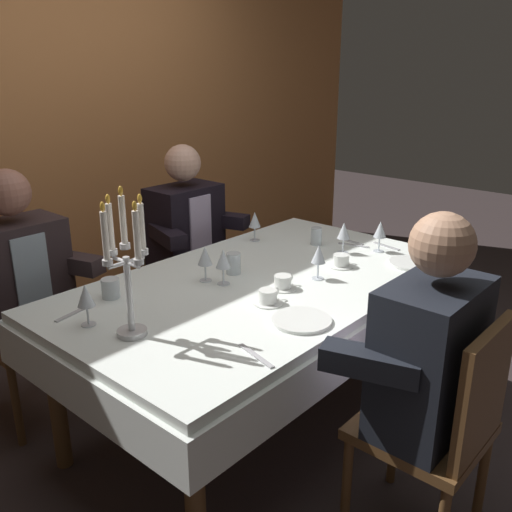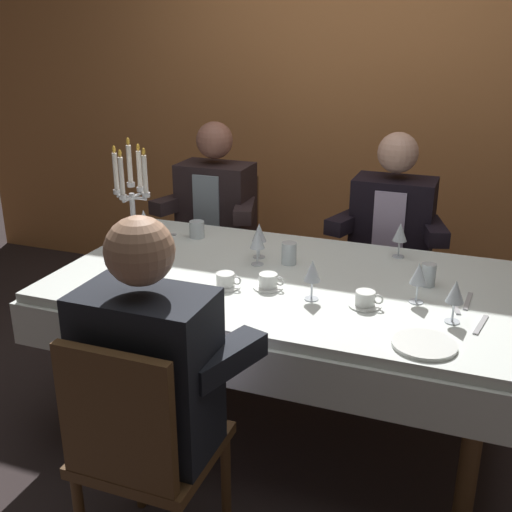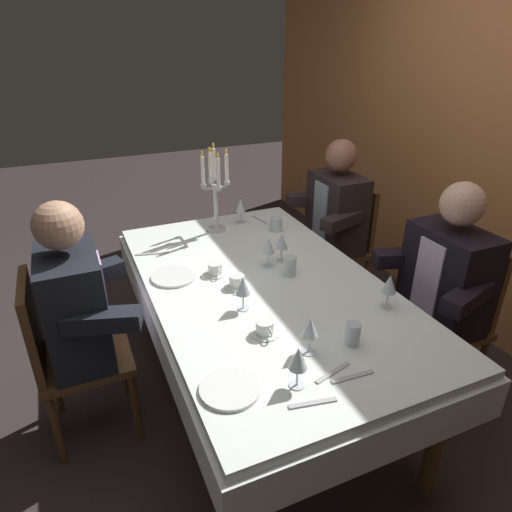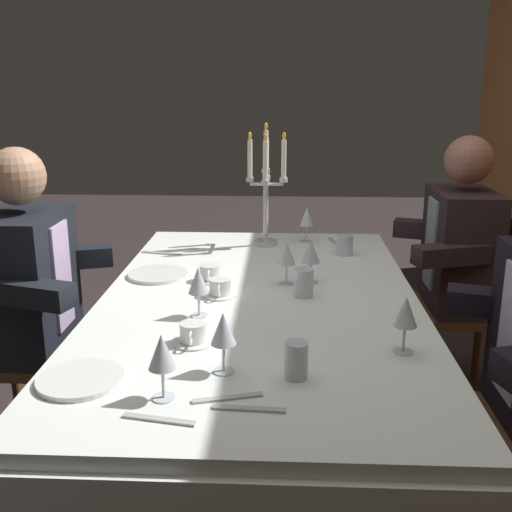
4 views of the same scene
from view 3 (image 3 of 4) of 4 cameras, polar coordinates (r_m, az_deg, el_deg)
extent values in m
plane|color=#322828|center=(2.69, 0.89, -17.21)|extent=(12.00, 12.00, 0.00)
cube|color=white|center=(2.25, 1.02, -3.84)|extent=(1.90, 1.10, 0.04)
cube|color=white|center=(2.31, 1.00, -6.20)|extent=(1.94, 1.14, 0.18)
cylinder|color=brown|center=(3.03, -13.12, -4.18)|extent=(0.07, 0.07, 0.70)
cylinder|color=brown|center=(1.82, -0.84, -29.60)|extent=(0.07, 0.07, 0.70)
cylinder|color=brown|center=(3.25, 1.82, -1.20)|extent=(0.07, 0.07, 0.70)
cylinder|color=brown|center=(2.17, 22.09, -20.09)|extent=(0.07, 0.07, 0.70)
cylinder|color=silver|center=(2.85, -4.94, 3.45)|extent=(0.11, 0.11, 0.02)
cylinder|color=silver|center=(2.79, -5.06, 6.28)|extent=(0.02, 0.02, 0.28)
cylinder|color=silver|center=(2.74, -5.21, 9.82)|extent=(0.04, 0.04, 0.02)
cylinder|color=white|center=(2.71, -5.29, 11.71)|extent=(0.02, 0.02, 0.17)
ellipsoid|color=yellow|center=(2.69, -5.38, 13.77)|extent=(0.02, 0.02, 0.03)
cylinder|color=silver|center=(2.72, -4.90, 8.41)|extent=(0.07, 0.01, 0.01)
cylinder|color=silver|center=(2.68, -4.65, 8.59)|extent=(0.04, 0.04, 0.02)
cylinder|color=white|center=(2.65, -4.72, 10.50)|extent=(0.02, 0.02, 0.17)
ellipsoid|color=yellow|center=(2.63, -4.81, 12.60)|extent=(0.02, 0.02, 0.03)
cylinder|color=silver|center=(2.77, -4.42, 8.73)|extent=(0.01, 0.07, 0.01)
cylinder|color=silver|center=(2.77, -3.69, 9.23)|extent=(0.04, 0.04, 0.02)
cylinder|color=white|center=(2.74, -3.75, 11.08)|extent=(0.02, 0.02, 0.17)
ellipsoid|color=yellow|center=(2.72, -3.81, 13.11)|extent=(0.02, 0.02, 0.03)
cylinder|color=silver|center=(2.79, -5.41, 8.84)|extent=(0.07, 0.01, 0.01)
cylinder|color=silver|center=(2.82, -5.68, 9.43)|extent=(0.04, 0.04, 0.02)
cylinder|color=white|center=(2.79, -5.76, 11.26)|extent=(0.02, 0.02, 0.17)
ellipsoid|color=yellow|center=(2.77, -5.86, 13.26)|extent=(0.02, 0.02, 0.03)
cylinder|color=silver|center=(2.74, -5.91, 8.52)|extent=(0.01, 0.07, 0.01)
cylinder|color=silver|center=(2.73, -6.68, 8.81)|extent=(0.04, 0.04, 0.02)
cylinder|color=white|center=(2.70, -6.79, 10.69)|extent=(0.02, 0.02, 0.17)
ellipsoid|color=yellow|center=(2.67, -6.90, 12.75)|extent=(0.02, 0.02, 0.03)
cylinder|color=white|center=(2.32, -10.35, -2.55)|extent=(0.23, 0.23, 0.01)
cylinder|color=white|center=(1.63, -3.29, -16.41)|extent=(0.22, 0.22, 0.01)
cylinder|color=silver|center=(2.96, -1.94, 4.28)|extent=(0.06, 0.06, 0.00)
cylinder|color=silver|center=(2.95, -1.95, 5.00)|extent=(0.01, 0.01, 0.07)
cone|color=silver|center=(2.92, -1.98, 6.46)|extent=(0.07, 0.07, 0.08)
cylinder|color=maroon|center=(2.93, -1.97, 6.01)|extent=(0.04, 0.04, 0.03)
cylinder|color=silver|center=(2.40, 1.56, -1.24)|extent=(0.06, 0.06, 0.00)
cylinder|color=silver|center=(2.38, 1.57, -0.40)|extent=(0.01, 0.01, 0.07)
cone|color=silver|center=(2.35, 1.60, 1.34)|extent=(0.07, 0.07, 0.08)
cylinder|color=#E0D172|center=(2.36, 1.59, 0.80)|extent=(0.04, 0.04, 0.03)
cylinder|color=silver|center=(2.14, 16.18, -6.17)|extent=(0.06, 0.06, 0.00)
cylinder|color=silver|center=(2.12, 16.31, -5.26)|extent=(0.01, 0.01, 0.07)
cone|color=silver|center=(2.08, 16.58, -3.38)|extent=(0.07, 0.07, 0.08)
cylinder|color=maroon|center=(2.09, 16.50, -3.97)|extent=(0.04, 0.04, 0.03)
cylinder|color=silver|center=(2.46, 3.20, -0.61)|extent=(0.06, 0.06, 0.00)
cylinder|color=silver|center=(2.44, 3.22, 0.22)|extent=(0.01, 0.01, 0.07)
cone|color=silver|center=(2.40, 3.27, 1.93)|extent=(0.07, 0.07, 0.08)
cylinder|color=#E0D172|center=(2.41, 3.26, 1.40)|extent=(0.04, 0.04, 0.03)
cylinder|color=silver|center=(1.80, 6.66, -11.98)|extent=(0.06, 0.06, 0.00)
cylinder|color=silver|center=(1.78, 6.73, -10.98)|extent=(0.01, 0.01, 0.07)
cone|color=silver|center=(1.73, 6.87, -8.87)|extent=(0.07, 0.07, 0.08)
cylinder|color=maroon|center=(1.74, 6.82, -9.53)|extent=(0.04, 0.04, 0.03)
cylinder|color=silver|center=(1.66, 5.19, -15.97)|extent=(0.06, 0.06, 0.00)
cylinder|color=silver|center=(1.63, 5.24, -14.94)|extent=(0.01, 0.01, 0.07)
cone|color=silver|center=(1.58, 5.36, -12.76)|extent=(0.07, 0.07, 0.08)
cylinder|color=#E0D172|center=(1.59, 5.33, -13.45)|extent=(0.04, 0.04, 0.03)
cylinder|color=silver|center=(2.04, -1.62, -6.65)|extent=(0.06, 0.06, 0.00)
cylinder|color=silver|center=(2.02, -1.63, -5.71)|extent=(0.01, 0.01, 0.07)
cone|color=silver|center=(1.98, -1.66, -3.75)|extent=(0.07, 0.07, 0.08)
cylinder|color=maroon|center=(1.99, -1.65, -4.36)|extent=(0.04, 0.04, 0.03)
cylinder|color=silver|center=(2.83, 2.57, 4.04)|extent=(0.08, 0.08, 0.08)
cylinder|color=silver|center=(1.85, 12.17, -9.64)|extent=(0.06, 0.06, 0.10)
cylinder|color=silver|center=(2.30, 4.29, -1.27)|extent=(0.07, 0.07, 0.10)
cylinder|color=white|center=(2.33, -5.16, -2.19)|extent=(0.12, 0.12, 0.01)
cylinder|color=white|center=(2.32, -5.19, -1.52)|extent=(0.08, 0.08, 0.05)
torus|color=white|center=(2.28, -4.79, -2.00)|extent=(0.04, 0.01, 0.04)
cylinder|color=white|center=(1.89, 1.11, -9.72)|extent=(0.12, 0.12, 0.01)
cylinder|color=white|center=(1.87, 1.12, -8.97)|extent=(0.08, 0.08, 0.05)
torus|color=white|center=(1.83, 1.78, -9.72)|extent=(0.04, 0.01, 0.04)
cylinder|color=white|center=(2.21, -2.41, -3.81)|extent=(0.12, 0.12, 0.01)
cylinder|color=white|center=(2.20, -2.42, -3.12)|extent=(0.08, 0.08, 0.05)
torus|color=white|center=(2.16, -1.94, -3.66)|extent=(0.04, 0.01, 0.04)
cube|color=#B7B7BC|center=(1.72, 9.71, -14.35)|extent=(0.06, 0.17, 0.01)
cube|color=#B7B7BC|center=(1.72, 12.15, -14.74)|extent=(0.03, 0.17, 0.01)
cube|color=#B7B7BC|center=(2.59, -13.01, 0.29)|extent=(0.06, 0.19, 0.01)
cube|color=#B7B7BC|center=(3.00, 0.46, 4.60)|extent=(0.17, 0.05, 0.01)
cube|color=#B7B7BC|center=(1.60, 7.23, -18.01)|extent=(0.05, 0.17, 0.01)
cylinder|color=brown|center=(3.47, 5.40, -2.00)|extent=(0.04, 0.04, 0.42)
cylinder|color=brown|center=(3.21, 8.47, -4.80)|extent=(0.04, 0.04, 0.42)
cylinder|color=brown|center=(3.65, 10.38, -0.91)|extent=(0.04, 0.04, 0.42)
cylinder|color=brown|center=(3.39, 13.68, -3.45)|extent=(0.04, 0.04, 0.42)
cube|color=brown|center=(3.32, 9.78, 0.75)|extent=(0.42, 0.42, 0.04)
cube|color=brown|center=(3.33, 12.86, 5.03)|extent=(0.38, 0.04, 0.44)
cube|color=#2C2022|center=(3.21, 10.17, 5.42)|extent=(0.42, 0.26, 0.54)
cube|color=#91A0AE|center=(3.13, 8.13, 5.61)|extent=(0.16, 0.01, 0.40)
sphere|color=#9F6451|center=(3.09, 10.78, 12.45)|extent=(0.21, 0.21, 0.21)
cube|color=#2C2022|center=(3.32, 6.71, 7.11)|extent=(0.19, 0.34, 0.08)
cube|color=#2C2022|center=(2.97, 10.90, 4.47)|extent=(0.19, 0.34, 0.08)
cylinder|color=brown|center=(2.40, -15.02, -18.03)|extent=(0.04, 0.04, 0.42)
cylinder|color=brown|center=(2.67, -16.38, -12.88)|extent=(0.04, 0.04, 0.42)
cylinder|color=brown|center=(2.41, -23.94, -19.55)|extent=(0.04, 0.04, 0.42)
cylinder|color=brown|center=(2.68, -24.19, -14.24)|extent=(0.04, 0.04, 0.42)
cube|color=brown|center=(2.39, -20.75, -11.96)|extent=(0.42, 0.42, 0.04)
cube|color=brown|center=(2.27, -26.50, -7.95)|extent=(0.38, 0.04, 0.44)
cube|color=black|center=(2.23, -21.93, -6.06)|extent=(0.42, 0.26, 0.54)
cube|color=#C0A6D3|center=(2.21, -18.61, -4.78)|extent=(0.16, 0.01, 0.40)
sphere|color=tan|center=(2.06, -23.81, 3.55)|extent=(0.21, 0.21, 0.21)
cube|color=black|center=(2.02, -18.91, -7.72)|extent=(0.19, 0.34, 0.08)
cube|color=black|center=(2.40, -20.08, -2.20)|extent=(0.19, 0.34, 0.08)
cylinder|color=brown|center=(2.77, 15.78, -11.28)|extent=(0.04, 0.04, 0.42)
cylinder|color=brown|center=(2.57, 20.85, -15.52)|extent=(0.04, 0.04, 0.42)
cylinder|color=brown|center=(2.98, 21.30, -9.22)|extent=(0.04, 0.04, 0.42)
cylinder|color=brown|center=(2.80, 26.37, -12.88)|extent=(0.04, 0.04, 0.42)
cube|color=brown|center=(2.64, 21.90, -8.20)|extent=(0.42, 0.42, 0.04)
cube|color=brown|center=(2.65, 25.71, -2.76)|extent=(0.38, 0.04, 0.44)
cube|color=black|center=(2.50, 23.00, -2.68)|extent=(0.42, 0.26, 0.54)
cube|color=silver|center=(2.39, 20.85, -2.72)|extent=(0.16, 0.01, 0.40)
sphere|color=#DCA58C|center=(2.34, 24.73, 6.03)|extent=(0.21, 0.21, 0.21)
cube|color=black|center=(2.55, 18.17, -0.20)|extent=(0.19, 0.34, 0.08)
cube|color=black|center=(2.29, 25.22, -4.72)|extent=(0.19, 0.34, 0.08)
camera|label=1|loc=(3.63, -37.19, 18.58)|focal=38.97mm
camera|label=2|loc=(1.85, -80.32, 1.39)|focal=44.02mm
camera|label=4|loc=(1.01, 72.22, -16.61)|focal=43.30mm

